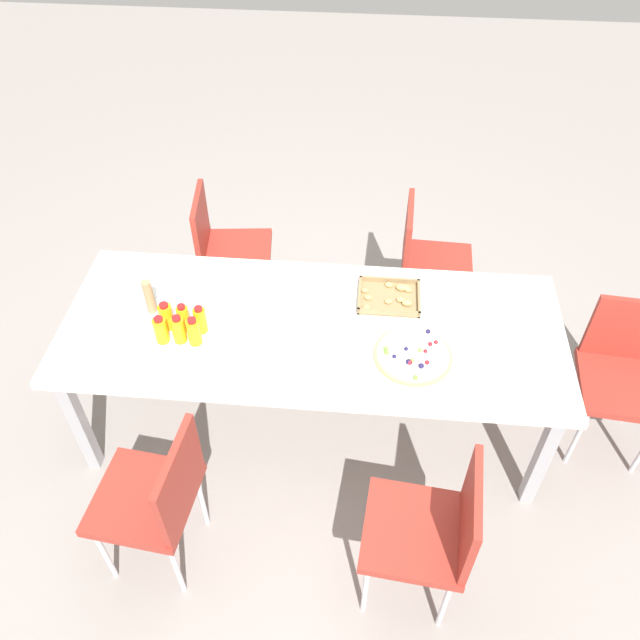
{
  "coord_description": "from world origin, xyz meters",
  "views": [
    {
      "loc": [
        0.22,
        -2.04,
        2.81
      ],
      "look_at": [
        0.03,
        0.02,
        0.74
      ],
      "focal_mm": 35.73,
      "sensor_mm": 36.0,
      "label": 1
    }
  ],
  "objects_px": {
    "party_table": "(312,335)",
    "chair_far_right": "(426,257)",
    "juice_bottle_2": "(194,332)",
    "plate_stack": "(299,341)",
    "chair_near_left": "(158,495)",
    "chair_far_left": "(224,245)",
    "napkin_stack": "(163,270)",
    "juice_bottle_4": "(183,318)",
    "chair_near_right": "(433,529)",
    "juice_bottle_5": "(200,320)",
    "chair_end": "(624,368)",
    "juice_bottle_1": "(179,329)",
    "cardboard_tube": "(149,297)",
    "fruit_pizza": "(413,355)",
    "juice_bottle_0": "(161,330)",
    "juice_bottle_3": "(166,316)",
    "snack_tray": "(390,297)"
  },
  "relations": [
    {
      "from": "party_table",
      "to": "chair_far_right",
      "type": "height_order",
      "value": "chair_far_right"
    },
    {
      "from": "juice_bottle_2",
      "to": "plate_stack",
      "type": "height_order",
      "value": "juice_bottle_2"
    },
    {
      "from": "chair_far_right",
      "to": "chair_near_left",
      "type": "xyz_separation_m",
      "value": [
        -1.12,
        -1.61,
        0.0
      ]
    },
    {
      "from": "chair_far_left",
      "to": "chair_near_left",
      "type": "bearing_deg",
      "value": -4.3
    },
    {
      "from": "napkin_stack",
      "to": "chair_far_right",
      "type": "bearing_deg",
      "value": 20.2
    },
    {
      "from": "juice_bottle_2",
      "to": "chair_far_left",
      "type": "bearing_deg",
      "value": 95.26
    },
    {
      "from": "party_table",
      "to": "plate_stack",
      "type": "bearing_deg",
      "value": -112.34
    },
    {
      "from": "chair_near_left",
      "to": "juice_bottle_4",
      "type": "bearing_deg",
      "value": 8.53
    },
    {
      "from": "plate_stack",
      "to": "napkin_stack",
      "type": "relative_size",
      "value": 1.43
    },
    {
      "from": "chair_far_left",
      "to": "juice_bottle_4",
      "type": "xyz_separation_m",
      "value": [
        0.02,
        -0.89,
        0.29
      ]
    },
    {
      "from": "chair_far_right",
      "to": "chair_near_right",
      "type": "distance_m",
      "value": 1.65
    },
    {
      "from": "party_table",
      "to": "juice_bottle_5",
      "type": "xyz_separation_m",
      "value": [
        -0.5,
        -0.07,
        0.13
      ]
    },
    {
      "from": "chair_end",
      "to": "juice_bottle_2",
      "type": "relative_size",
      "value": 5.69
    },
    {
      "from": "juice_bottle_2",
      "to": "plate_stack",
      "type": "bearing_deg",
      "value": 4.22
    },
    {
      "from": "juice_bottle_1",
      "to": "cardboard_tube",
      "type": "bearing_deg",
      "value": 135.75
    },
    {
      "from": "chair_near_left",
      "to": "chair_far_right",
      "type": "bearing_deg",
      "value": -28.43
    },
    {
      "from": "chair_near_right",
      "to": "fruit_pizza",
      "type": "relative_size",
      "value": 2.42
    },
    {
      "from": "juice_bottle_0",
      "to": "juice_bottle_5",
      "type": "distance_m",
      "value": 0.18
    },
    {
      "from": "juice_bottle_4",
      "to": "fruit_pizza",
      "type": "bearing_deg",
      "value": -4.76
    },
    {
      "from": "fruit_pizza",
      "to": "plate_stack",
      "type": "distance_m",
      "value": 0.51
    },
    {
      "from": "cardboard_tube",
      "to": "napkin_stack",
      "type": "bearing_deg",
      "value": 95.78
    },
    {
      "from": "chair_far_right",
      "to": "juice_bottle_2",
      "type": "bearing_deg",
      "value": -45.69
    },
    {
      "from": "chair_end",
      "to": "napkin_stack",
      "type": "xyz_separation_m",
      "value": [
        -2.28,
        0.25,
        0.23
      ]
    },
    {
      "from": "juice_bottle_1",
      "to": "juice_bottle_5",
      "type": "distance_m",
      "value": 0.11
    },
    {
      "from": "chair_near_right",
      "to": "cardboard_tube",
      "type": "height_order",
      "value": "cardboard_tube"
    },
    {
      "from": "chair_far_right",
      "to": "cardboard_tube",
      "type": "height_order",
      "value": "cardboard_tube"
    },
    {
      "from": "juice_bottle_4",
      "to": "cardboard_tube",
      "type": "bearing_deg",
      "value": 151.46
    },
    {
      "from": "cardboard_tube",
      "to": "chair_near_right",
      "type": "bearing_deg",
      "value": -33.53
    },
    {
      "from": "chair_far_right",
      "to": "napkin_stack",
      "type": "bearing_deg",
      "value": -67.37
    },
    {
      "from": "chair_far_left",
      "to": "cardboard_tube",
      "type": "bearing_deg",
      "value": -17.47
    },
    {
      "from": "chair_far_left",
      "to": "cardboard_tube",
      "type": "relative_size",
      "value": 4.62
    },
    {
      "from": "chair_far_right",
      "to": "juice_bottle_3",
      "type": "distance_m",
      "value": 1.54
    },
    {
      "from": "fruit_pizza",
      "to": "cardboard_tube",
      "type": "height_order",
      "value": "cardboard_tube"
    },
    {
      "from": "chair_end",
      "to": "napkin_stack",
      "type": "relative_size",
      "value": 5.53
    },
    {
      "from": "fruit_pizza",
      "to": "plate_stack",
      "type": "relative_size",
      "value": 1.6
    },
    {
      "from": "juice_bottle_5",
      "to": "fruit_pizza",
      "type": "relative_size",
      "value": 0.42
    },
    {
      "from": "juice_bottle_3",
      "to": "juice_bottle_0",
      "type": "bearing_deg",
      "value": -91.16
    },
    {
      "from": "chair_far_left",
      "to": "cardboard_tube",
      "type": "xyz_separation_m",
      "value": [
        -0.16,
        -0.79,
        0.31
      ]
    },
    {
      "from": "chair_far_left",
      "to": "snack_tray",
      "type": "relative_size",
      "value": 2.81
    },
    {
      "from": "chair_far_right",
      "to": "chair_near_right",
      "type": "bearing_deg",
      "value": 1.86
    },
    {
      "from": "juice_bottle_2",
      "to": "juice_bottle_3",
      "type": "relative_size",
      "value": 1.01
    },
    {
      "from": "party_table",
      "to": "napkin_stack",
      "type": "height_order",
      "value": "napkin_stack"
    },
    {
      "from": "chair_near_left",
      "to": "cardboard_tube",
      "type": "relative_size",
      "value": 4.62
    },
    {
      "from": "plate_stack",
      "to": "cardboard_tube",
      "type": "relative_size",
      "value": 1.19
    },
    {
      "from": "chair_far_left",
      "to": "fruit_pizza",
      "type": "distance_m",
      "value": 1.46
    },
    {
      "from": "juice_bottle_1",
      "to": "fruit_pizza",
      "type": "bearing_deg",
      "value": -0.59
    },
    {
      "from": "chair_far_left",
      "to": "juice_bottle_0",
      "type": "distance_m",
      "value": 1.02
    },
    {
      "from": "juice_bottle_1",
      "to": "chair_far_left",
      "type": "bearing_deg",
      "value": 91.14
    },
    {
      "from": "chair_near_left",
      "to": "chair_near_right",
      "type": "height_order",
      "value": "same"
    },
    {
      "from": "chair_end",
      "to": "napkin_stack",
      "type": "bearing_deg",
      "value": -1.02
    }
  ]
}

